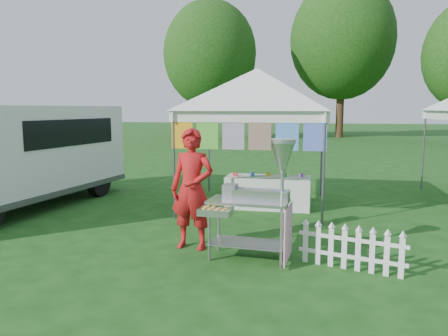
# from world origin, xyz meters

# --- Properties ---
(ground) EXTENTS (120.00, 120.00, 0.00)m
(ground) POSITION_xyz_m (0.00, 0.00, 0.00)
(ground) COLOR #154513
(ground) RESTS_ON ground
(canopy_main) EXTENTS (4.24, 4.24, 3.45)m
(canopy_main) POSITION_xyz_m (0.00, 3.49, 2.99)
(canopy_main) COLOR #59595E
(canopy_main) RESTS_ON ground
(tree_left) EXTENTS (6.40, 6.40, 9.53)m
(tree_left) POSITION_xyz_m (-6.00, 24.00, 5.83)
(tree_left) COLOR #392015
(tree_left) RESTS_ON ground
(tree_mid) EXTENTS (7.60, 7.60, 11.52)m
(tree_mid) POSITION_xyz_m (3.00, 28.00, 7.14)
(tree_mid) COLOR #392015
(tree_mid) RESTS_ON ground
(donut_cart) EXTENTS (1.30, 0.81, 1.73)m
(donut_cart) POSITION_xyz_m (0.53, 0.02, 1.02)
(donut_cart) COLOR gray
(donut_cart) RESTS_ON ground
(vendor) EXTENTS (0.71, 0.50, 1.85)m
(vendor) POSITION_xyz_m (-0.57, 0.36, 0.93)
(vendor) COLOR red
(vendor) RESTS_ON ground
(cargo_van) EXTENTS (2.76, 5.52, 2.20)m
(cargo_van) POSITION_xyz_m (-5.04, 2.37, 1.19)
(cargo_van) COLOR white
(cargo_van) RESTS_ON ground
(picket_fence) EXTENTS (1.38, 0.44, 0.56)m
(picket_fence) POSITION_xyz_m (1.76, -0.12, 0.29)
(picket_fence) COLOR white
(picket_fence) RESTS_ON ground
(display_table) EXTENTS (1.80, 0.70, 0.69)m
(display_table) POSITION_xyz_m (0.28, 3.34, 0.35)
(display_table) COLOR white
(display_table) RESTS_ON ground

